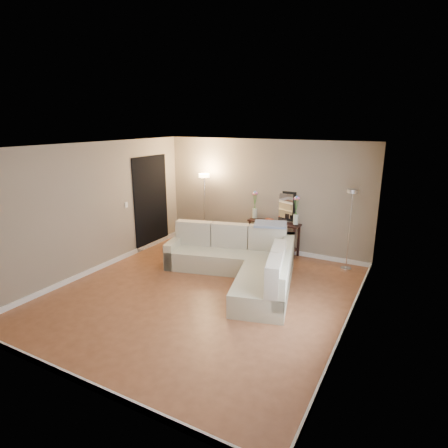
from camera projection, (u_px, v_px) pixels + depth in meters
The scene contains 23 objects.
floor at pixel (203, 294), 6.71m from camera, with size 5.00×5.50×0.01m, color #995A37.
ceiling at pixel (200, 146), 6.02m from camera, with size 5.00×5.50×0.01m, color white.
wall_back at pixel (264, 196), 8.71m from camera, with size 5.00×0.02×2.60m, color gray.
wall_front at pixel (67, 284), 4.02m from camera, with size 5.00×0.02×2.60m, color gray.
wall_left at pixel (95, 208), 7.51m from camera, with size 0.02×5.50×2.60m, color gray.
wall_right at pixel (355, 246), 5.22m from camera, with size 0.02×5.50×2.60m, color gray.
baseboard_back at pixel (262, 247), 9.02m from camera, with size 5.00×0.03×0.10m, color white.
baseboard_front at pixel (81, 381), 4.38m from camera, with size 5.00×0.03×0.10m, color white.
baseboard_left at pixel (102, 266), 7.84m from camera, with size 0.03×5.50×0.10m, color white.
baseboard_right at pixel (345, 326), 5.56m from camera, with size 0.03×5.50×0.10m, color white.
doorway at pixel (151, 202), 9.00m from camera, with size 0.02×1.20×2.20m, color black.
switch_plate at pixel (126, 205), 8.25m from camera, with size 0.02×0.08×0.12m, color white.
sectional_sofa at pixel (242, 261), 7.32m from camera, with size 3.14×2.62×0.91m.
throw_blanket at pixel (270, 224), 7.66m from camera, with size 0.65×0.38×0.05m, color gray.
console_table at pixel (271, 235), 8.71m from camera, with size 1.25×0.44×0.75m.
leaning_mirror at pixel (278, 205), 8.61m from camera, with size 0.87×0.12×0.68m.
table_decor at pixel (274, 220), 8.54m from camera, with size 0.52×0.13×0.12m.
flower_vase_left at pixel (255, 206), 8.78m from camera, with size 0.14×0.12×0.65m.
flower_vase_right at pixel (296, 212), 8.22m from camera, with size 0.14×0.12×0.65m.
floor_lamp_lit at pixel (204, 195), 9.08m from camera, with size 0.31×0.31×1.77m.
floor_lamp_unlit at pixel (351, 214), 7.50m from camera, with size 0.24×0.24×1.69m.
charcoal_rug at pixel (192, 246), 9.25m from camera, with size 1.15×0.86×0.02m, color black.
black_bag at pixel (185, 239), 9.28m from camera, with size 0.33×0.23×0.21m, color black.
Camera 1 is at (3.25, -5.22, 2.99)m, focal length 30.00 mm.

